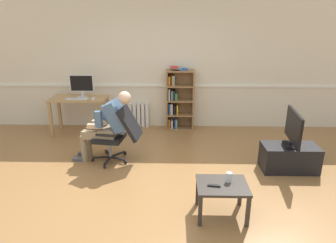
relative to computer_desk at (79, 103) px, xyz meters
The scene contains 15 objects.
ground_plane 2.82m from the computer_desk, 51.60° to the right, with size 18.00×18.00×0.00m, color olive.
back_wall 1.91m from the computer_desk, 16.34° to the left, with size 12.00×0.13×2.70m.
computer_desk is the anchor object (origin of this frame).
imac_monitor 0.40m from the computer_desk, 50.78° to the left, with size 0.49×0.14×0.45m.
keyboard 0.19m from the computer_desk, 84.60° to the right, with size 0.43×0.12×0.02m, color silver.
computer_mouse 0.38m from the computer_desk, 19.75° to the right, with size 0.06×0.10×0.03m, color white.
bookshelf 2.05m from the computer_desk, ahead, with size 0.58×0.29×1.35m.
radiator 1.08m from the computer_desk, 22.57° to the left, with size 0.90×0.08×0.53m.
office_chair 1.70m from the computer_desk, 51.87° to the right, with size 0.88×0.62×0.95m.
person_seated 1.56m from the computer_desk, 56.64° to the right, with size 1.03×0.44×1.21m.
tv_stand 4.11m from the computer_desk, 22.67° to the right, with size 0.85×0.44×0.41m.
tv_screen 4.09m from the computer_desk, 22.67° to the right, with size 0.24×0.80×0.55m.
coffee_table 3.76m from the computer_desk, 47.49° to the right, with size 0.60×0.48×0.42m.
drinking_glass 3.77m from the computer_desk, 45.91° to the right, with size 0.07×0.07×0.12m, color silver.
spare_remote 3.72m from the computer_desk, 49.21° to the right, with size 0.04×0.15×0.02m, color black.
Camera 1 is at (0.26, -3.73, 2.27)m, focal length 31.99 mm.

